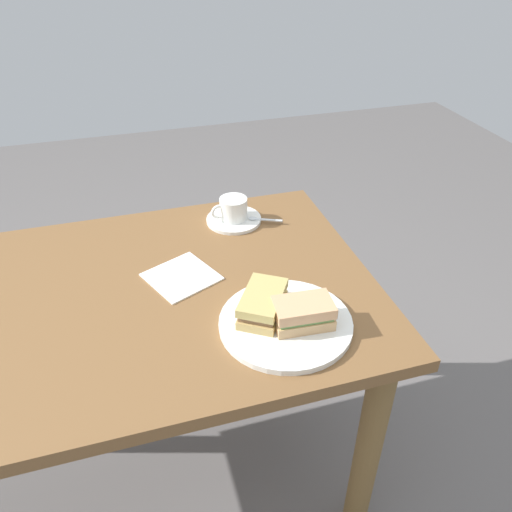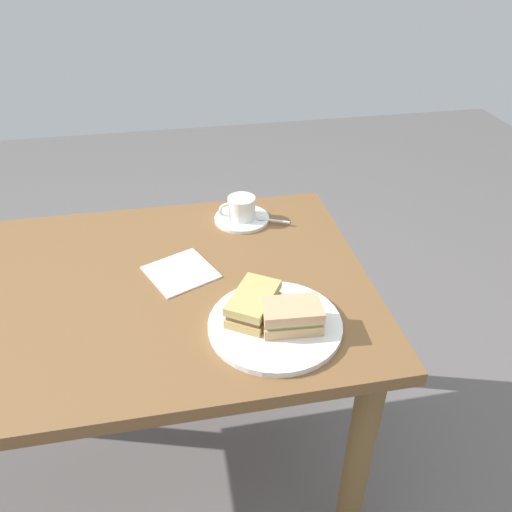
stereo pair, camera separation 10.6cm
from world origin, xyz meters
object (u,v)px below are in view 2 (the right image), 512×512
Objects in this scene: sandwich_front at (292,316)px; spoon at (267,219)px; napkin at (181,272)px; sandwich_plate at (275,325)px; dining_table at (102,326)px; sandwich_back at (253,304)px; coffee_saucer at (242,219)px; coffee_cup at (241,207)px.

sandwich_front is 1.37× the size of spoon.
spoon is at bearing 36.91° from napkin.
spoon is 0.63× the size of napkin.
sandwich_plate is at bearing -51.57° from napkin.
dining_table is at bearing -170.25° from napkin.
sandwich_front reaches higher than dining_table.
dining_table is 4.56× the size of sandwich_plate.
sandwich_front is at bearing -38.12° from sandwich_back.
sandwich_front is 0.48m from coffee_saucer.
sandwich_back is 0.42m from coffee_cup.
sandwich_front is 0.82× the size of coffee_saucer.
coffee_saucer is at bearing 89.62° from sandwich_plate.
coffee_saucer is 0.07m from spoon.
coffee_saucer is 0.29m from napkin.
dining_table is 8.79× the size of napkin.
sandwich_plate reaches higher than coffee_saucer.
coffee_saucer is at bearing 8.06° from coffee_cup.
napkin is at bearing 126.44° from sandwich_back.
sandwich_plate is 1.93× the size of napkin.
coffee_cup is at bearing 156.42° from spoon.
sandwich_plate reaches higher than napkin.
sandwich_front is (0.03, -0.02, 0.04)m from sandwich_plate.
sandwich_back is at bearing 141.88° from sandwich_front.
coffee_cup is (0.00, 0.46, 0.04)m from sandwich_plate.
dining_table is at bearing -146.74° from coffee_cup.
coffee_cup is 0.30m from napkin.
sandwich_front reaches higher than sandwich_plate.
sandwich_front is 0.45m from spoon.
napkin is (-0.15, 0.20, -0.04)m from sandwich_back.
dining_table is 0.50m from sandwich_front.
sandwich_front is at bearing -27.16° from dining_table.
spoon reaches higher than sandwich_plate.
coffee_cup is at bearing 33.26° from dining_table.
napkin is (-0.22, 0.25, -0.04)m from sandwich_front.
napkin reaches higher than dining_table.
dining_table is 0.49m from coffee_saucer.
coffee_cup reaches higher than sandwich_plate.
spoon is (0.07, -0.03, 0.01)m from coffee_saucer.
sandwich_back is 1.68× the size of spoon.
dining_table is 10.22× the size of sandwich_front.
sandwich_plate reaches higher than dining_table.
sandwich_back is at bearing -95.87° from coffee_saucer.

